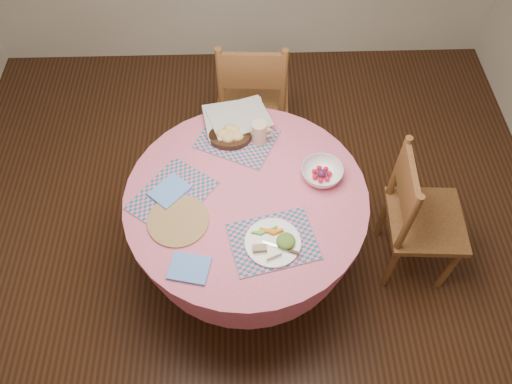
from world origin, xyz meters
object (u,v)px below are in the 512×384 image
dining_table (247,216)px  chair_back (253,94)px  bread_bowl (230,135)px  wicker_trivet (178,221)px  dinner_plate (274,243)px  latte_mug (260,133)px  chair_right (418,216)px  fruit_bowl (322,173)px

dining_table → chair_back: bearing=86.5°
bread_bowl → dining_table: bearing=-78.0°
chair_back → wicker_trivet: bearing=73.8°
dining_table → dinner_plate: size_ratio=4.68×
latte_mug → wicker_trivet: bearing=-129.6°
chair_back → latte_mug: 0.68m
dining_table → dinner_plate: bearing=-66.0°
chair_right → latte_mug: bearing=71.7°
chair_back → dining_table: bearing=89.8°
chair_right → dinner_plate: bearing=113.4°
wicker_trivet → latte_mug: size_ratio=2.24×
fruit_bowl → chair_right: bearing=-9.7°
wicker_trivet → bread_bowl: 0.58m
wicker_trivet → latte_mug: bearing=50.4°
dinner_plate → fruit_bowl: size_ratio=1.05×
chair_right → chair_back: (-0.89, 0.95, 0.03)m
chair_right → bread_bowl: bearing=73.8°
chair_right → latte_mug: (-0.87, 0.34, 0.33)m
bread_bowl → latte_mug: 0.16m
dining_table → chair_right: (0.95, 0.01, -0.07)m
dining_table → latte_mug: size_ratio=9.26×
chair_right → dining_table: bearing=94.0°
latte_mug → dinner_plate: bearing=-85.7°
dining_table → chair_right: size_ratio=1.32×
dinner_plate → chair_right: bearing=20.1°
dining_table → bread_bowl: bread_bowl is taller
chair_right → dinner_plate: 0.92m
chair_right → bread_bowl: size_ratio=4.08×
bread_bowl → chair_back: bearing=76.8°
chair_right → wicker_trivet: 1.31m
chair_back → dinner_plate: (0.07, -1.25, 0.25)m
dining_table → dinner_plate: dinner_plate is taller
latte_mug → chair_back: bearing=92.0°
chair_back → wicker_trivet: size_ratio=3.32×
chair_back → fruit_bowl: bearing=114.4°
bread_bowl → latte_mug: latte_mug is taller
chair_right → fruit_bowl: bearing=83.6°
dining_table → chair_back: size_ratio=1.24×
dining_table → chair_back: chair_back is taller
chair_back → wicker_trivet: (-0.39, -1.11, 0.24)m
latte_mug → fruit_bowl: size_ratio=0.53×
chair_back → bread_bowl: size_ratio=4.33×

